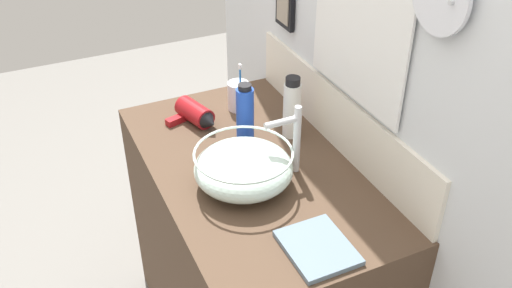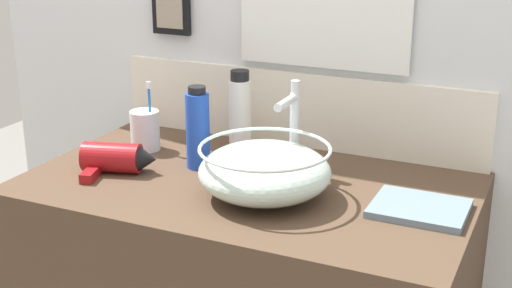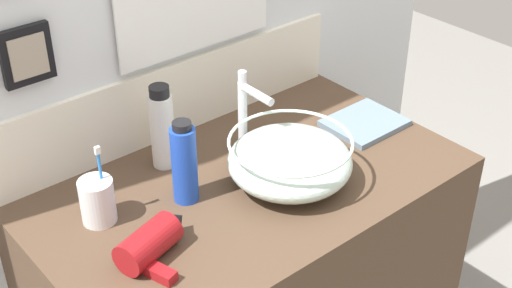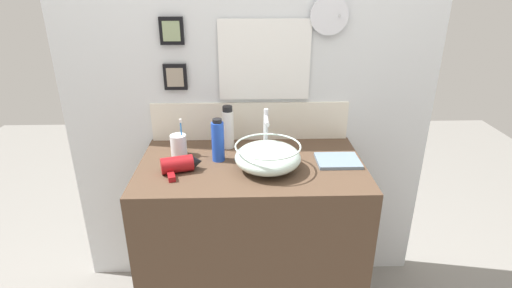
{
  "view_description": "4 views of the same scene",
  "coord_description": "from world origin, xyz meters",
  "px_view_note": "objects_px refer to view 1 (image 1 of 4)",
  "views": [
    {
      "loc": [
        1.34,
        -0.61,
        1.98
      ],
      "look_at": [
        0.02,
        0.0,
        1.0
      ],
      "focal_mm": 40.0,
      "sensor_mm": 36.0,
      "label": 1
    },
    {
      "loc": [
        0.68,
        -1.43,
        1.54
      ],
      "look_at": [
        0.02,
        0.0,
        1.0
      ],
      "focal_mm": 50.0,
      "sensor_mm": 36.0,
      "label": 2
    },
    {
      "loc": [
        -0.9,
        -1.1,
        1.92
      ],
      "look_at": [
        0.02,
        0.0,
        1.0
      ],
      "focal_mm": 50.0,
      "sensor_mm": 36.0,
      "label": 3
    },
    {
      "loc": [
        -0.03,
        -1.7,
        1.73
      ],
      "look_at": [
        0.02,
        0.0,
        1.0
      ],
      "focal_mm": 28.0,
      "sensor_mm": 36.0,
      "label": 4
    }
  ],
  "objects_px": {
    "toothbrush_cup": "(238,96)",
    "hair_drier": "(196,115)",
    "faucet": "(293,136)",
    "hand_towel": "(318,247)",
    "glass_bowl_sink": "(244,168)",
    "shampoo_bottle": "(245,113)",
    "spray_bottle": "(292,108)"
  },
  "relations": [
    {
      "from": "hair_drier",
      "to": "spray_bottle",
      "type": "distance_m",
      "value": 0.35
    },
    {
      "from": "glass_bowl_sink",
      "to": "shampoo_bottle",
      "type": "relative_size",
      "value": 1.43
    },
    {
      "from": "toothbrush_cup",
      "to": "shampoo_bottle",
      "type": "distance_m",
      "value": 0.21
    },
    {
      "from": "faucet",
      "to": "hair_drier",
      "type": "height_order",
      "value": "faucet"
    },
    {
      "from": "hair_drier",
      "to": "shampoo_bottle",
      "type": "xyz_separation_m",
      "value": [
        0.17,
        0.12,
        0.07
      ]
    },
    {
      "from": "faucet",
      "to": "toothbrush_cup",
      "type": "height_order",
      "value": "faucet"
    },
    {
      "from": "hair_drier",
      "to": "shampoo_bottle",
      "type": "bearing_deg",
      "value": 35.5
    },
    {
      "from": "glass_bowl_sink",
      "to": "toothbrush_cup",
      "type": "xyz_separation_m",
      "value": [
        -0.43,
        0.17,
        -0.01
      ]
    },
    {
      "from": "hand_towel",
      "to": "shampoo_bottle",
      "type": "bearing_deg",
      "value": 175.9
    },
    {
      "from": "faucet",
      "to": "hand_towel",
      "type": "distance_m",
      "value": 0.37
    },
    {
      "from": "toothbrush_cup",
      "to": "shampoo_bottle",
      "type": "relative_size",
      "value": 0.9
    },
    {
      "from": "faucet",
      "to": "shampoo_bottle",
      "type": "height_order",
      "value": "faucet"
    },
    {
      "from": "toothbrush_cup",
      "to": "hand_towel",
      "type": "distance_m",
      "value": 0.77
    },
    {
      "from": "toothbrush_cup",
      "to": "faucet",
      "type": "bearing_deg",
      "value": -0.27
    },
    {
      "from": "faucet",
      "to": "toothbrush_cup",
      "type": "xyz_separation_m",
      "value": [
        -0.43,
        0.0,
        -0.08
      ]
    },
    {
      "from": "hair_drier",
      "to": "hand_towel",
      "type": "bearing_deg",
      "value": 5.97
    },
    {
      "from": "hair_drier",
      "to": "glass_bowl_sink",
      "type": "bearing_deg",
      "value": 1.52
    },
    {
      "from": "faucet",
      "to": "hand_towel",
      "type": "relative_size",
      "value": 1.15
    },
    {
      "from": "toothbrush_cup",
      "to": "hair_drier",
      "type": "bearing_deg",
      "value": -79.87
    },
    {
      "from": "glass_bowl_sink",
      "to": "faucet",
      "type": "xyz_separation_m",
      "value": [
        0.0,
        0.16,
        0.07
      ]
    },
    {
      "from": "faucet",
      "to": "spray_bottle",
      "type": "relative_size",
      "value": 1.05
    },
    {
      "from": "hair_drier",
      "to": "faucet",
      "type": "bearing_deg",
      "value": 23.87
    },
    {
      "from": "toothbrush_cup",
      "to": "shampoo_bottle",
      "type": "xyz_separation_m",
      "value": [
        0.2,
        -0.06,
        0.05
      ]
    },
    {
      "from": "glass_bowl_sink",
      "to": "hand_towel",
      "type": "bearing_deg",
      "value": 11.08
    },
    {
      "from": "faucet",
      "to": "hand_towel",
      "type": "xyz_separation_m",
      "value": [
        0.34,
        -0.1,
        -0.13
      ]
    },
    {
      "from": "faucet",
      "to": "hair_drier",
      "type": "bearing_deg",
      "value": -156.13
    },
    {
      "from": "faucet",
      "to": "hand_towel",
      "type": "bearing_deg",
      "value": -16.18
    },
    {
      "from": "glass_bowl_sink",
      "to": "toothbrush_cup",
      "type": "distance_m",
      "value": 0.46
    },
    {
      "from": "toothbrush_cup",
      "to": "shampoo_bottle",
      "type": "height_order",
      "value": "shampoo_bottle"
    },
    {
      "from": "glass_bowl_sink",
      "to": "toothbrush_cup",
      "type": "bearing_deg",
      "value": 158.7
    },
    {
      "from": "shampoo_bottle",
      "to": "hand_towel",
      "type": "xyz_separation_m",
      "value": [
        0.57,
        -0.04,
        -0.09
      ]
    },
    {
      "from": "shampoo_bottle",
      "to": "hand_towel",
      "type": "distance_m",
      "value": 0.58
    }
  ]
}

